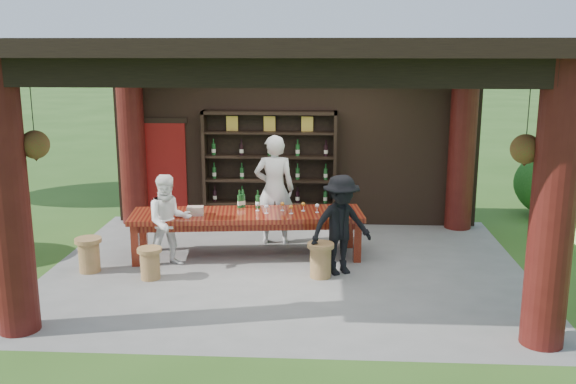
# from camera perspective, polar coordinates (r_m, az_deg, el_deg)

# --- Properties ---
(ground) EXTENTS (90.00, 90.00, 0.00)m
(ground) POSITION_cam_1_polar(r_m,az_deg,el_deg) (10.14, -0.13, -6.85)
(ground) COLOR #2D5119
(ground) RESTS_ON ground
(pavilion) EXTENTS (7.50, 6.00, 3.60)m
(pavilion) POSITION_cam_1_polar(r_m,az_deg,el_deg) (10.06, -0.06, 5.49)
(pavilion) COLOR slate
(pavilion) RESTS_ON ground
(wine_shelf) EXTENTS (2.54, 0.39, 2.23)m
(wine_shelf) POSITION_cam_1_polar(r_m,az_deg,el_deg) (12.24, -1.64, 2.03)
(wine_shelf) COLOR black
(wine_shelf) RESTS_ON ground
(tasting_table) EXTENTS (3.87, 1.39, 0.75)m
(tasting_table) POSITION_cam_1_polar(r_m,az_deg,el_deg) (10.58, -3.65, -2.42)
(tasting_table) COLOR #5B120D
(tasting_table) RESTS_ON ground
(stool_near_left) EXTENTS (0.37, 0.37, 0.48)m
(stool_near_left) POSITION_cam_1_polar(r_m,az_deg,el_deg) (9.87, -12.16, -6.15)
(stool_near_left) COLOR olive
(stool_near_left) RESTS_ON ground
(stool_near_right) EXTENTS (0.40, 0.40, 0.53)m
(stool_near_right) POSITION_cam_1_polar(r_m,az_deg,el_deg) (9.73, 2.91, -5.99)
(stool_near_right) COLOR olive
(stool_near_right) RESTS_ON ground
(stool_far_left) EXTENTS (0.41, 0.41, 0.54)m
(stool_far_left) POSITION_cam_1_polar(r_m,az_deg,el_deg) (10.41, -17.27, -5.28)
(stool_far_left) COLOR olive
(stool_far_left) RESTS_ON ground
(host) EXTENTS (0.73, 0.50, 1.93)m
(host) POSITION_cam_1_polar(r_m,az_deg,el_deg) (11.23, -1.22, 0.22)
(host) COLOR silver
(host) RESTS_ON ground
(guest_woman) EXTENTS (0.88, 0.80, 1.48)m
(guest_woman) POSITION_cam_1_polar(r_m,az_deg,el_deg) (10.24, -10.55, -2.55)
(guest_woman) COLOR white
(guest_woman) RESTS_ON ground
(guest_man) EXTENTS (1.14, 0.94, 1.54)m
(guest_man) POSITION_cam_1_polar(r_m,az_deg,el_deg) (9.76, 4.72, -2.95)
(guest_man) COLOR black
(guest_man) RESTS_ON ground
(table_bottles) EXTENTS (0.39, 0.13, 0.31)m
(table_bottles) POSITION_cam_1_polar(r_m,az_deg,el_deg) (10.83, -3.69, -0.60)
(table_bottles) COLOR #194C1E
(table_bottles) RESTS_ON tasting_table
(table_glasses) EXTENTS (1.06, 0.27, 0.15)m
(table_glasses) POSITION_cam_1_polar(r_m,az_deg,el_deg) (10.55, -0.16, -1.39)
(table_glasses) COLOR silver
(table_glasses) RESTS_ON tasting_table
(napkin_basket) EXTENTS (0.28, 0.21, 0.14)m
(napkin_basket) POSITION_cam_1_polar(r_m,az_deg,el_deg) (10.47, -8.24, -1.66)
(napkin_basket) COLOR #BF6672
(napkin_basket) RESTS_ON tasting_table
(shrubs) EXTENTS (15.10, 7.42, 1.36)m
(shrubs) POSITION_cam_1_polar(r_m,az_deg,el_deg) (10.54, 13.57, -3.26)
(shrubs) COLOR #194C14
(shrubs) RESTS_ON ground
(trees) EXTENTS (21.93, 9.20, 4.80)m
(trees) POSITION_cam_1_polar(r_m,az_deg,el_deg) (11.64, 17.92, 11.99)
(trees) COLOR #3F2819
(trees) RESTS_ON ground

